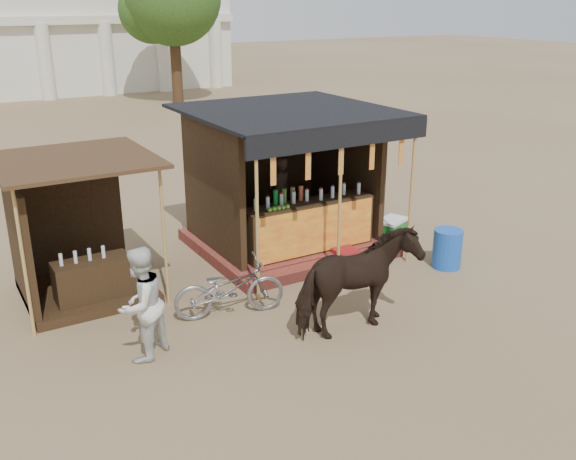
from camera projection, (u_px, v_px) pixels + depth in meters
The scene contains 10 objects.
ground at pixel (342, 329), 9.72m from camera, with size 120.00×120.00×0.00m, color #846B4C.
main_stall at pixel (286, 199), 12.56m from camera, with size 3.60×3.61×2.78m.
secondary_stall at pixel (72, 248), 10.53m from camera, with size 2.40×2.40×2.38m.
cow at pixel (357, 283), 9.37m from camera, with size 0.86×1.88×1.59m, color black.
motorbike at pixel (229, 288), 10.00m from camera, with size 0.61×1.75×0.92m, color gray.
bystander at pixel (141, 304), 8.70m from camera, with size 0.79×0.62×1.63m, color silver.
blue_barrel at pixel (447, 249), 11.85m from camera, with size 0.54×0.54×0.73m, color blue.
red_crate at pixel (346, 257), 12.00m from camera, with size 0.42×0.44×0.30m, color maroon.
cooler at pixel (392, 229), 13.21m from camera, with size 0.76×0.65×0.46m.
tree at pixel (167, 0), 28.83m from camera, with size 4.50×4.40×7.00m.
Camera 1 is at (-5.08, -7.01, 4.73)m, focal length 40.00 mm.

